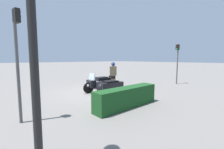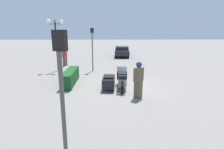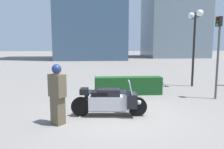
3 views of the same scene
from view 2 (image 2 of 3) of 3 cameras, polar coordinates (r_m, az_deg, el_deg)
ground_plane at (r=10.35m, az=3.08°, el=-3.72°), size 160.00×160.00×0.00m
police_motorcycle at (r=9.87m, az=0.99°, el=-1.77°), size 2.45×1.51×1.15m
officer_rider at (r=8.36m, az=8.65°, el=-1.40°), size 0.55×0.53×1.75m
hedge_bush_curbside at (r=11.06m, az=-13.41°, el=-0.77°), size 3.11×0.61×0.82m
twin_lamp_post at (r=14.93m, az=-17.94°, el=13.11°), size 0.35×1.35×4.09m
traffic_light_near at (r=14.16m, az=-6.45°, el=10.09°), size 0.22×0.28×3.44m
traffic_light_far at (r=3.64m, az=-15.99°, el=-2.64°), size 0.23×0.29×3.09m
parked_car_background at (r=23.53m, az=3.25°, el=7.64°), size 4.71×2.16×1.34m
pedestrian_bystander at (r=17.25m, az=-15.17°, el=5.55°), size 0.54×0.42×1.69m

